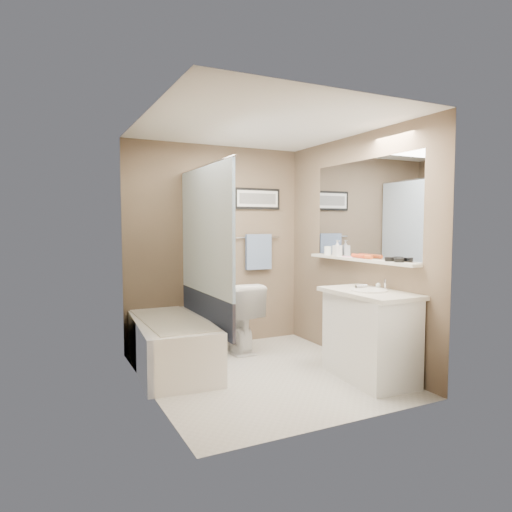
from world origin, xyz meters
name	(u,v)px	position (x,y,z in m)	size (l,w,h in m)	color
ground	(263,374)	(0.00, 0.00, 0.00)	(2.50, 2.50, 0.00)	beige
ceiling	(263,127)	(0.00, 0.00, 2.38)	(2.20, 2.50, 0.04)	white
wall_back	(216,246)	(0.00, 1.23, 1.20)	(2.20, 0.04, 2.40)	brown
wall_front	(341,261)	(0.00, -1.23, 1.20)	(2.20, 0.04, 2.40)	brown
wall_left	(150,255)	(-1.08, 0.00, 1.20)	(0.04, 2.50, 2.40)	brown
wall_right	(353,249)	(1.08, 0.00, 1.20)	(0.04, 2.50, 2.40)	brown
tile_surround	(137,273)	(-1.09, 0.50, 1.00)	(0.02, 1.55, 2.00)	#C2B693
curtain_rod	(205,166)	(-0.40, 0.50, 2.05)	(0.02, 0.02, 1.55)	silver
curtain_upper	(205,231)	(-0.40, 0.50, 1.40)	(0.03, 1.45, 1.28)	white
curtain_lower	(206,310)	(-0.40, 0.50, 0.58)	(0.03, 1.45, 0.36)	#222A3F
mirror	(364,209)	(1.09, -0.15, 1.62)	(0.02, 1.60, 1.00)	silver
shelf	(359,260)	(1.04, -0.15, 1.10)	(0.12, 1.60, 0.03)	silver
towel_bar	(258,237)	(0.55, 1.22, 1.30)	(0.02, 0.02, 0.60)	silver
towel	(259,252)	(0.55, 1.20, 1.12)	(0.34, 0.05, 0.44)	#98B4DD
art_frame	(257,199)	(0.55, 1.23, 1.78)	(0.62, 0.03, 0.26)	black
art_mat	(258,199)	(0.55, 1.22, 1.78)	(0.56, 0.00, 0.20)	white
art_image	(258,199)	(0.55, 1.22, 1.78)	(0.50, 0.00, 0.13)	#595959
door	(400,284)	(0.55, -1.24, 1.00)	(0.80, 0.02, 2.00)	silver
door_handle	(361,286)	(0.22, -1.19, 1.00)	(0.02, 0.02, 0.10)	silver
bathtub	(171,344)	(-0.75, 0.57, 0.25)	(0.70, 1.50, 0.50)	white
tub_rim	(171,320)	(-0.75, 0.57, 0.50)	(0.56, 1.36, 0.02)	beige
toilet	(235,316)	(0.10, 0.91, 0.40)	(0.44, 0.78, 0.80)	white
vanity	(370,337)	(0.85, -0.56, 0.40)	(0.50, 0.90, 0.80)	white
countertop	(370,293)	(0.84, -0.56, 0.82)	(0.54, 0.96, 0.04)	beige
sink_basin	(369,290)	(0.83, -0.56, 0.85)	(0.34, 0.34, 0.01)	white
faucet_spout	(385,284)	(1.03, -0.56, 0.89)	(0.02, 0.02, 0.10)	silver
faucet_knob	(378,285)	(1.03, -0.46, 0.87)	(0.05, 0.05, 0.05)	white
candle_bowl_near	(399,260)	(1.04, -0.72, 1.14)	(0.09, 0.09, 0.04)	black
candle_bowl_far	(390,259)	(1.04, -0.60, 1.14)	(0.09, 0.09, 0.04)	black
hair_brush_front	(365,257)	(1.04, -0.25, 1.14)	(0.04, 0.04, 0.22)	#CF4D1D
hair_brush_back	(359,256)	(1.04, -0.14, 1.14)	(0.04, 0.04, 0.22)	red
pink_comb	(348,257)	(1.04, 0.02, 1.12)	(0.03, 0.16, 0.01)	pink
glass_jar	(328,251)	(1.04, 0.40, 1.17)	(0.08, 0.08, 0.10)	white
soap_bottle	(337,248)	(1.04, 0.22, 1.20)	(0.08, 0.08, 0.17)	#999999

